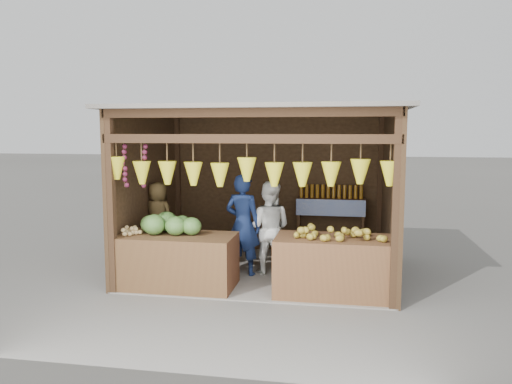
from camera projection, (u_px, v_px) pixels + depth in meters
ground at (263, 272)px, 8.22m from camera, size 80.00×80.00×0.00m
stall_structure at (261, 171)px, 7.98m from camera, size 4.30×3.30×2.66m
back_shelf at (331, 209)px, 9.19m from camera, size 1.25×0.32×1.32m
counter_left at (177, 261)px, 7.33m from camera, size 1.70×0.85×0.79m
counter_right at (333, 267)px, 6.98m from camera, size 1.62×0.85×0.83m
stool at (159, 259)px, 8.50m from camera, size 0.30×0.30×0.28m
man_standing at (243, 225)px, 7.93m from camera, size 0.67×0.53×1.64m
woman_standing at (269, 228)px, 8.02m from camera, size 0.77×0.62×1.51m
vendor_seated at (158, 217)px, 8.41m from camera, size 0.65×0.52×1.17m
melon_pile at (171, 223)px, 7.36m from camera, size 1.00×0.50×0.32m
tanfruit_pile at (132, 230)px, 7.31m from camera, size 0.34×0.40×0.13m
mango_pile at (340, 230)px, 6.88m from camera, size 1.40×0.64×0.22m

